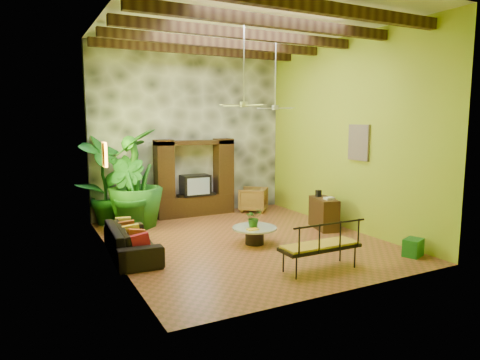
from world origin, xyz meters
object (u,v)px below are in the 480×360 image
ceiling_fan_back (275,100)px  green_bin (413,247)px  sofa (132,241)px  tall_plant_b (128,194)px  iron_bench (322,244)px  entertainment_center (195,184)px  coffee_table (255,233)px  wicker_armchair (253,199)px  tall_plant_c (135,178)px  tall_plant_a (104,179)px  ceiling_fan_front (244,95)px  side_console (324,213)px

ceiling_fan_back → green_bin: ceiling_fan_back is taller
sofa → tall_plant_b: (0.44, 2.17, 0.64)m
iron_bench → entertainment_center: bearing=93.9°
entertainment_center → coffee_table: entertainment_center is taller
entertainment_center → ceiling_fan_back: (1.60, -1.94, 2.44)m
wicker_armchair → tall_plant_c: (-3.77, -0.27, 0.94)m
tall_plant_a → ceiling_fan_back: bearing=-24.6°
iron_bench → coffee_table: bearing=97.1°
entertainment_center → ceiling_fan_front: 4.30m
tall_plant_b → coffee_table: 3.55m
iron_bench → green_bin: 2.32m
iron_bench → sofa: bearing=139.5°
tall_plant_a → entertainment_center: bearing=-0.3°
ceiling_fan_back → sofa: bearing=-164.9°
tall_plant_a → tall_plant_b: 1.07m
entertainment_center → ceiling_fan_back: 3.50m
tall_plant_a → coffee_table: tall_plant_a is taller
sofa → tall_plant_b: bearing=-8.2°
sofa → side_console: 5.08m
ceiling_fan_front → tall_plant_c: size_ratio=0.70×
coffee_table → tall_plant_c: bearing=125.1°
tall_plant_a → side_console: 6.02m
sofa → tall_plant_b: 2.30m
ceiling_fan_front → tall_plant_a: bearing=124.6°
side_console → sofa: bearing=-165.1°
entertainment_center → tall_plant_c: bearing=-163.0°
ceiling_fan_front → green_bin: (2.85, -2.29, -3.22)m
sofa → iron_bench: size_ratio=1.39×
tall_plant_a → green_bin: (5.30, -5.84, -1.08)m
tall_plant_c → green_bin: bearing=-48.7°
tall_plant_c → coffee_table: 3.72m
ceiling_fan_front → wicker_armchair: bearing=57.7°
tall_plant_c → coffee_table: size_ratio=2.55×
ceiling_fan_front → entertainment_center: bearing=86.8°
sofa → coffee_table: sofa is taller
wicker_armchair → side_console: side_console is taller
ceiling_fan_front → green_bin: ceiling_fan_front is taller
coffee_table → iron_bench: (0.26, -2.16, 0.28)m
tall_plant_a → coffee_table: bearing=-52.0°
ceiling_fan_front → tall_plant_b: ceiling_fan_front is taller
tall_plant_b → green_bin: (4.86, -4.91, -0.78)m
wicker_armchair → coffee_table: size_ratio=0.81×
entertainment_center → iron_bench: 5.70m
wicker_armchair → tall_plant_a: (-4.47, 0.34, 0.89)m
wicker_armchair → tall_plant_b: 4.12m
iron_bench → side_console: (2.07, 2.58, -0.12)m
entertainment_center → green_bin: 6.45m
coffee_table → ceiling_fan_front: bearing=-175.0°
entertainment_center → tall_plant_c: 2.07m
sofa → tall_plant_c: tall_plant_c is taller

